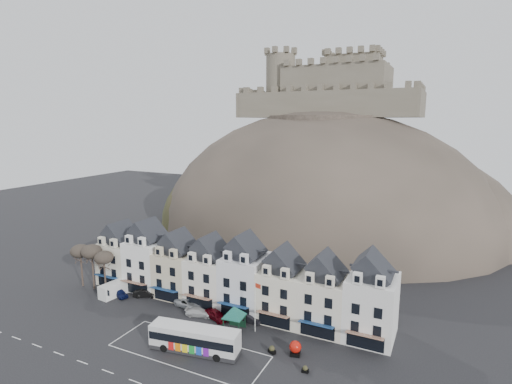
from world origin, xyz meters
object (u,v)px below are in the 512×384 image
car_black (146,293)px  flagpole (256,303)px  bus_shelter (234,312)px  red_buoy (295,348)px  car_maroon (216,315)px  car_white (199,312)px  car_charcoal (250,318)px  bus (195,338)px  car_silver (188,303)px  white_van (114,289)px  car_navy (120,293)px

car_black → flagpole: bearing=-120.2°
bus_shelter → car_black: (-19.80, 3.15, -2.27)m
red_buoy → car_maroon: size_ratio=0.45×
car_white → car_charcoal: 8.45m
bus_shelter → car_charcoal: (1.00, 3.15, -2.34)m
car_black → bus: bearing=-145.3°
bus_shelter → car_white: size_ratio=1.36×
car_silver → bus_shelter: bearing=-95.8°
car_black → car_charcoal: bearing=-114.8°
bus_shelter → white_van: bus_shelter is taller
car_black → car_silver: size_ratio=0.85×
bus_shelter → car_navy: (-24.12, 1.20, -2.31)m
white_van → car_white: 18.14m
white_van → car_silver: white_van is taller
car_silver → car_black: bearing=100.7°
car_silver → car_white: size_ratio=1.16×
bus → car_white: (-5.09, 8.62, -1.32)m
white_van → car_navy: 1.37m
car_maroon → bus_shelter: bearing=-90.0°
bus_shelter → car_black: 20.18m
car_charcoal → car_white: bearing=101.6°
red_buoy → car_navy: 34.83m
car_silver → car_maroon: car_maroon is taller
bus → flagpole: 10.11m
car_navy → car_maroon: 19.92m
red_buoy → car_maroon: (-14.75, 3.75, -0.27)m
car_black → car_maroon: (15.60, -1.50, 0.03)m
white_van → car_black: (5.59, 2.05, -0.48)m
car_navy → car_maroon: bearing=-69.0°
car_maroon → car_black: bearing=105.9°
red_buoy → flagpole: 8.81m
red_buoy → car_charcoal: bearing=151.2°
red_buoy → white_van: white_van is taller
bus_shelter → white_van: size_ratio=1.10×
flagpole → car_charcoal: size_ratio=2.05×
car_white → flagpole: bearing=-106.9°
bus → bus_shelter: bus_shelter is taller
flagpole → car_white: (-10.35, 0.40, -3.93)m
flagpole → bus: bearing=-122.6°
car_navy → car_white: bearing=-69.7°
car_maroon → car_navy: bearing=112.6°
bus → car_silver: (-8.43, 10.40, -1.24)m
white_van → car_navy: (1.27, 0.11, -0.52)m
bus → red_buoy: bearing=13.0°
bus_shelter → flagpole: bearing=12.2°
bus_shelter → car_maroon: bearing=153.3°
bus_shelter → car_maroon: 5.03m
car_navy → bus: bearing=-91.4°
white_van → car_black: bearing=27.1°
car_black → white_van: bearing=85.4°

